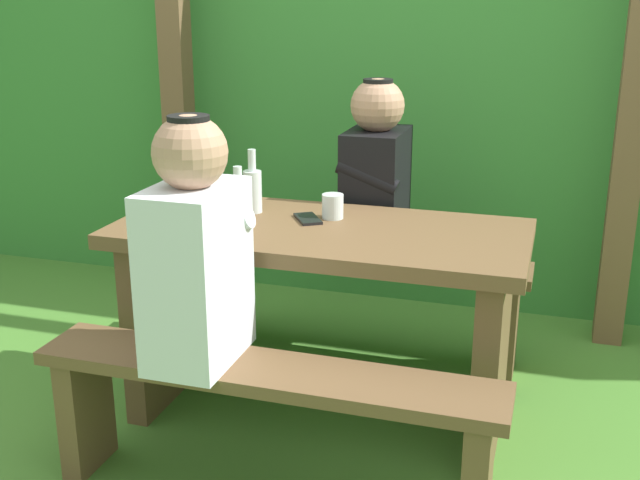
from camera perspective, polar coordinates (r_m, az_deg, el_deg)
name	(u,v)px	position (r m, az deg, el deg)	size (l,w,h in m)	color
ground_plane	(320,413)	(2.96, 0.00, -12.46)	(12.00, 12.00, 0.00)	#487E2E
hedge_backdrop	(414,74)	(4.16, 6.80, 11.83)	(6.40, 0.86, 2.15)	#388234
pergola_post_left	(178,97)	(3.91, -10.28, 10.18)	(0.12, 0.12, 1.99)	brown
pergola_post_right	(633,116)	(3.49, 21.73, 8.38)	(0.12, 0.12, 1.99)	brown
picnic_table	(320,289)	(2.74, 0.00, -3.57)	(1.40, 0.64, 0.72)	brown
bench_near	(266,406)	(2.36, -3.91, -11.89)	(1.40, 0.24, 0.44)	brown
bench_far	(358,283)	(3.28, 2.76, -3.16)	(1.40, 0.24, 0.44)	brown
person_white_shirt	(195,251)	(2.26, -9.02, -0.78)	(0.25, 0.35, 0.72)	silver
person_black_coat	(376,177)	(3.13, 4.06, 4.55)	(0.25, 0.35, 0.72)	black
drinking_glass	(333,206)	(2.76, 0.93, 2.46)	(0.08, 0.08, 0.09)	silver
bottle_left	(239,203)	(2.65, -5.93, 2.68)	(0.06, 0.06, 0.21)	silver
bottle_right	(253,189)	(2.84, -4.91, 3.71)	(0.07, 0.07, 0.23)	silver
cell_phone	(308,219)	(2.75, -0.89, 1.55)	(0.07, 0.14, 0.01)	black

